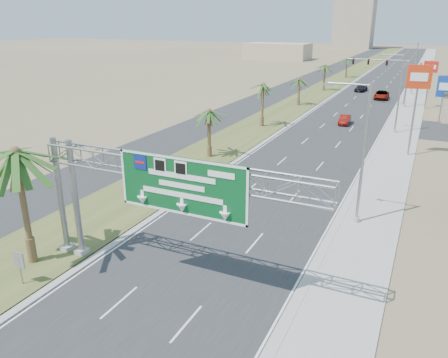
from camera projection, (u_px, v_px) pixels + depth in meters
name	position (u px, v px, depth m)	size (l,w,h in m)	color
road	(384.00, 80.00, 109.49)	(12.00, 300.00, 0.02)	#28282B
sidewalk_right	(421.00, 82.00, 106.07)	(4.00, 300.00, 0.10)	#9E9B93
median_grass	(344.00, 78.00, 113.48)	(7.00, 300.00, 0.12)	#465324
opposing_road	(317.00, 76.00, 116.30)	(8.00, 300.00, 0.02)	#28282B
sign_gantry	(160.00, 178.00, 22.68)	(16.75, 1.24, 7.50)	gray
palm_near	(15.00, 153.00, 24.01)	(5.70, 5.70, 8.35)	brown
palm_row_b	(209.00, 112.00, 45.24)	(3.99, 3.99, 5.95)	brown
palm_row_c	(263.00, 85.00, 58.60)	(3.99, 3.99, 6.75)	brown
palm_row_d	(300.00, 80.00, 74.35)	(3.99, 3.99, 5.45)	brown
palm_row_e	(325.00, 66.00, 90.29)	(3.99, 3.99, 6.15)	brown
palm_row_f	(347.00, 59.00, 111.70)	(3.99, 3.99, 5.75)	brown
streetlight_near	(360.00, 161.00, 30.07)	(3.27, 0.44, 10.00)	gray
streetlight_mid	(397.00, 97.00, 55.61)	(3.27, 0.44, 10.00)	gray
streetlight_far	(413.00, 70.00, 86.25)	(3.27, 0.44, 10.00)	gray
signal_mast	(394.00, 78.00, 73.41)	(10.28, 0.71, 8.00)	gray
median_signback_a	(19.00, 262.00, 23.60)	(0.75, 0.08, 2.08)	gray
median_signback_b	(139.00, 188.00, 34.10)	(0.75, 0.08, 2.08)	gray
tower_distant	(355.00, 14.00, 235.54)	(20.00, 16.00, 35.00)	tan
building_distant_left	(278.00, 51.00, 169.06)	(24.00, 14.00, 6.00)	tan
car_left_lane	(217.00, 179.00, 38.12)	(1.82, 4.52, 1.54)	black
car_mid_lane	(345.00, 120.00, 61.85)	(1.36, 3.90, 1.29)	#650D08
car_right_lane	(382.00, 95.00, 81.99)	(2.50, 5.43, 1.51)	gray
car_far	(361.00, 88.00, 91.17)	(1.94, 4.76, 1.38)	black
pole_sign_red_near	(418.00, 83.00, 44.80)	(2.42, 0.68, 9.82)	gray
pole_sign_blue	(444.00, 88.00, 62.24)	(2.02, 0.47, 6.74)	gray
pole_sign_red_far	(430.00, 71.00, 71.30)	(2.22, 0.51, 7.91)	gray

